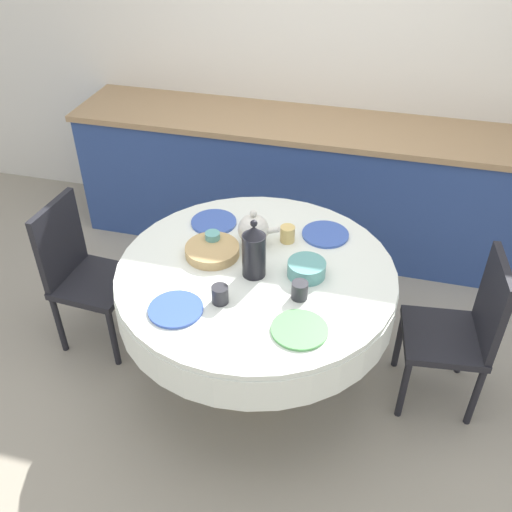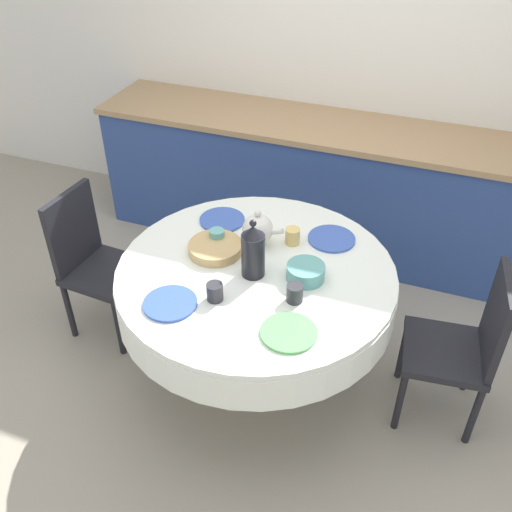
% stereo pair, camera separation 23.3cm
% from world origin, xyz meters
% --- Properties ---
extents(ground_plane, '(12.00, 12.00, 0.00)m').
position_xyz_m(ground_plane, '(0.00, 0.00, 0.00)').
color(ground_plane, '#9E937F').
extents(wall_back, '(7.00, 0.05, 2.60)m').
position_xyz_m(wall_back, '(0.00, 1.74, 1.30)').
color(wall_back, silver).
rests_on(wall_back, ground_plane).
extents(kitchen_counter, '(3.24, 0.64, 0.93)m').
position_xyz_m(kitchen_counter, '(0.00, 1.40, 0.46)').
color(kitchen_counter, '#2D4784').
rests_on(kitchen_counter, ground_plane).
extents(dining_table, '(1.39, 1.39, 0.75)m').
position_xyz_m(dining_table, '(0.00, 0.00, 0.63)').
color(dining_table, tan).
rests_on(dining_table, ground_plane).
extents(chair_left, '(0.44, 0.44, 0.90)m').
position_xyz_m(chair_left, '(1.03, 0.12, 0.50)').
color(chair_left, black).
rests_on(chair_left, ground_plane).
extents(chair_right, '(0.43, 0.43, 0.90)m').
position_xyz_m(chair_right, '(-1.03, 0.07, 0.50)').
color(chair_right, black).
rests_on(chair_right, ground_plane).
extents(plate_near_left, '(0.25, 0.25, 0.01)m').
position_xyz_m(plate_near_left, '(-0.27, -0.38, 0.76)').
color(plate_near_left, '#3856AD').
rests_on(plate_near_left, dining_table).
extents(cup_near_left, '(0.08, 0.08, 0.09)m').
position_xyz_m(cup_near_left, '(-0.10, -0.27, 0.80)').
color(cup_near_left, '#28282D').
rests_on(cup_near_left, dining_table).
extents(plate_near_right, '(0.25, 0.25, 0.01)m').
position_xyz_m(plate_near_right, '(0.29, -0.37, 0.76)').
color(plate_near_right, '#5BA85B').
rests_on(plate_near_right, dining_table).
extents(cup_near_right, '(0.08, 0.08, 0.09)m').
position_xyz_m(cup_near_right, '(0.25, -0.16, 0.80)').
color(cup_near_right, '#28282D').
rests_on(cup_near_right, dining_table).
extents(plate_far_left, '(0.25, 0.25, 0.01)m').
position_xyz_m(plate_far_left, '(-0.33, 0.34, 0.76)').
color(plate_far_left, '#3856AD').
rests_on(plate_far_left, dining_table).
extents(cup_far_left, '(0.08, 0.08, 0.09)m').
position_xyz_m(cup_far_left, '(-0.26, 0.13, 0.80)').
color(cup_far_left, '#5BA39E').
rests_on(cup_far_left, dining_table).
extents(plate_far_right, '(0.25, 0.25, 0.01)m').
position_xyz_m(plate_far_right, '(0.28, 0.37, 0.76)').
color(plate_far_right, '#3856AD').
rests_on(plate_far_right, dining_table).
extents(cup_far_right, '(0.08, 0.08, 0.09)m').
position_xyz_m(cup_far_right, '(0.10, 0.27, 0.80)').
color(cup_far_right, '#DBB766').
rests_on(cup_far_right, dining_table).
extents(coffee_carafe, '(0.11, 0.11, 0.31)m').
position_xyz_m(coffee_carafe, '(0.00, -0.04, 0.89)').
color(coffee_carafe, black).
rests_on(coffee_carafe, dining_table).
extents(teapot, '(0.22, 0.16, 0.21)m').
position_xyz_m(teapot, '(-0.06, 0.20, 0.84)').
color(teapot, silver).
rests_on(teapot, dining_table).
extents(bread_basket, '(0.27, 0.27, 0.05)m').
position_xyz_m(bread_basket, '(-0.24, 0.06, 0.78)').
color(bread_basket, tan).
rests_on(bread_basket, dining_table).
extents(fruit_bowl, '(0.18, 0.18, 0.07)m').
position_xyz_m(fruit_bowl, '(0.25, 0.02, 0.79)').
color(fruit_bowl, '#569993').
rests_on(fruit_bowl, dining_table).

